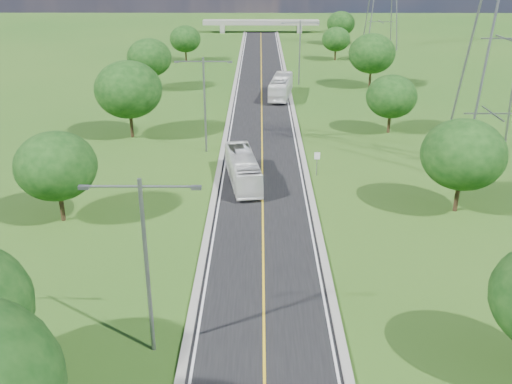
% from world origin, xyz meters
% --- Properties ---
extents(ground, '(260.00, 260.00, 0.00)m').
position_xyz_m(ground, '(0.00, 60.00, 0.00)').
color(ground, '#255417').
rests_on(ground, ground).
extents(road, '(8.00, 150.00, 0.06)m').
position_xyz_m(road, '(0.00, 66.00, 0.03)').
color(road, black).
rests_on(road, ground).
extents(curb_left, '(0.50, 150.00, 0.22)m').
position_xyz_m(curb_left, '(-4.25, 66.00, 0.11)').
color(curb_left, gray).
rests_on(curb_left, ground).
extents(curb_right, '(0.50, 150.00, 0.22)m').
position_xyz_m(curb_right, '(4.25, 66.00, 0.11)').
color(curb_right, gray).
rests_on(curb_right, ground).
extents(speed_limit_sign, '(0.55, 0.09, 2.40)m').
position_xyz_m(speed_limit_sign, '(5.20, 37.98, 1.60)').
color(speed_limit_sign, slate).
rests_on(speed_limit_sign, ground).
extents(overpass, '(30.00, 3.00, 3.20)m').
position_xyz_m(overpass, '(0.00, 140.00, 2.41)').
color(overpass, gray).
rests_on(overpass, ground).
extents(streetlight_near_left, '(5.90, 0.25, 10.00)m').
position_xyz_m(streetlight_near_left, '(-6.00, 12.00, 5.94)').
color(streetlight_near_left, slate).
rests_on(streetlight_near_left, ground).
extents(streetlight_mid_left, '(5.90, 0.25, 10.00)m').
position_xyz_m(streetlight_mid_left, '(-6.00, 45.00, 5.94)').
color(streetlight_mid_left, slate).
rests_on(streetlight_mid_left, ground).
extents(streetlight_far_right, '(5.90, 0.25, 10.00)m').
position_xyz_m(streetlight_far_right, '(6.00, 78.00, 5.94)').
color(streetlight_far_right, slate).
rests_on(streetlight_far_right, ground).
extents(power_tower_near, '(9.00, 6.40, 28.00)m').
position_xyz_m(power_tower_near, '(22.00, 40.00, 14.01)').
color(power_tower_near, slate).
rests_on(power_tower_near, ground).
extents(tree_lb, '(6.30, 6.30, 7.33)m').
position_xyz_m(tree_lb, '(-16.00, 28.00, 4.64)').
color(tree_lb, black).
rests_on(tree_lb, ground).
extents(tree_lc, '(7.56, 7.56, 8.79)m').
position_xyz_m(tree_lc, '(-15.00, 50.00, 5.58)').
color(tree_lc, black).
rests_on(tree_lc, ground).
extents(tree_ld, '(6.72, 6.72, 7.82)m').
position_xyz_m(tree_ld, '(-17.00, 74.00, 4.95)').
color(tree_ld, black).
rests_on(tree_ld, ground).
extents(tree_le, '(5.88, 5.88, 6.84)m').
position_xyz_m(tree_le, '(-14.50, 98.00, 4.33)').
color(tree_le, black).
rests_on(tree_le, ground).
extents(tree_rb, '(6.72, 6.72, 7.82)m').
position_xyz_m(tree_rb, '(16.00, 30.00, 4.95)').
color(tree_rb, black).
rests_on(tree_rb, ground).
extents(tree_rc, '(5.88, 5.88, 6.84)m').
position_xyz_m(tree_rc, '(15.00, 52.00, 4.33)').
color(tree_rc, black).
rests_on(tree_rc, ground).
extents(tree_rd, '(7.14, 7.14, 8.30)m').
position_xyz_m(tree_rd, '(17.00, 76.00, 5.27)').
color(tree_rd, black).
rests_on(tree_rd, ground).
extents(tree_re, '(5.46, 5.46, 6.35)m').
position_xyz_m(tree_re, '(14.50, 100.00, 4.02)').
color(tree_re, black).
rests_on(tree_re, ground).
extents(tree_rf, '(6.30, 6.30, 7.33)m').
position_xyz_m(tree_rf, '(18.00, 120.00, 4.64)').
color(tree_rf, black).
rests_on(tree_rf, ground).
extents(bus_outbound, '(4.00, 11.17, 3.04)m').
position_xyz_m(bus_outbound, '(2.82, 69.34, 1.58)').
color(bus_outbound, white).
rests_on(bus_outbound, road).
extents(bus_inbound, '(3.80, 10.08, 2.74)m').
position_xyz_m(bus_inbound, '(-1.81, 36.05, 1.43)').
color(bus_inbound, white).
rests_on(bus_inbound, road).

